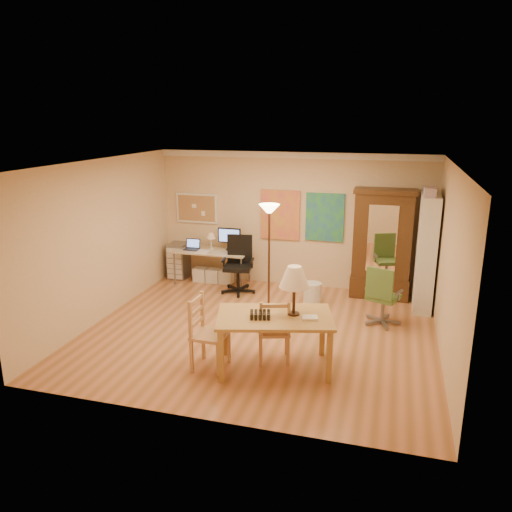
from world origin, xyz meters
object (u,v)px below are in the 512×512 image
(computer_desk, at_px, (214,263))
(armoire, at_px, (382,251))
(bookshelf, at_px, (426,254))
(office_chair_black, at_px, (238,277))
(dining_table, at_px, (282,305))
(office_chair_green, at_px, (382,309))

(computer_desk, bearing_deg, armoire, 1.43)
(computer_desk, xyz_separation_m, bookshelf, (4.12, -0.36, 0.60))
(office_chair_black, bearing_deg, dining_table, -61.66)
(dining_table, xyz_separation_m, bookshelf, (1.96, 2.84, 0.11))
(dining_table, xyz_separation_m, office_chair_black, (-1.50, 2.79, -0.62))
(computer_desk, distance_m, office_chair_black, 0.79)
(computer_desk, relative_size, office_chair_green, 1.51)
(office_chair_black, relative_size, bookshelf, 0.54)
(office_chair_green, bearing_deg, computer_desk, 159.35)
(computer_desk, bearing_deg, office_chair_black, -31.85)
(office_chair_black, height_order, bookshelf, bookshelf)
(dining_table, relative_size, armoire, 0.83)
(armoire, height_order, bookshelf, armoire)
(dining_table, height_order, office_chair_green, dining_table)
(dining_table, relative_size, office_chair_black, 1.55)
(office_chair_green, bearing_deg, armoire, 93.88)
(office_chair_black, bearing_deg, bookshelf, 0.90)
(bookshelf, bearing_deg, dining_table, -124.58)
(armoire, bearing_deg, office_chair_black, -169.59)
(bookshelf, bearing_deg, computer_desk, 175.06)
(armoire, xyz_separation_m, bookshelf, (0.77, -0.44, 0.12))
(dining_table, relative_size, office_chair_green, 1.70)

